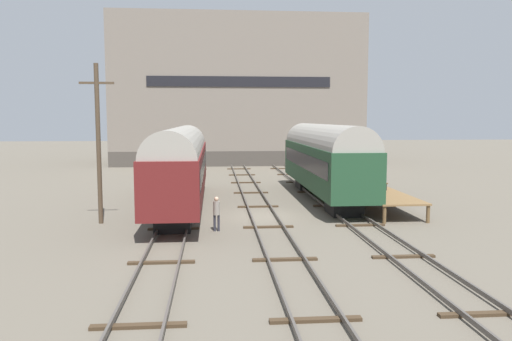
% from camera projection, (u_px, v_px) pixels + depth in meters
% --- Properties ---
extents(ground_plane, '(200.00, 200.00, 0.00)m').
position_uv_depth(ground_plane, '(263.00, 217.00, 28.74)').
color(ground_plane, '#60594C').
extents(track_left, '(2.60, 60.00, 0.26)m').
position_uv_depth(track_left, '(178.00, 215.00, 28.31)').
color(track_left, '#4C4742').
rests_on(track_left, ground).
extents(track_middle, '(2.60, 60.00, 0.26)m').
position_uv_depth(track_middle, '(263.00, 214.00, 28.72)').
color(track_middle, '#4C4742').
rests_on(track_middle, ground).
extents(track_right, '(2.60, 60.00, 0.26)m').
position_uv_depth(track_right, '(345.00, 213.00, 29.13)').
color(track_right, '#4C4742').
rests_on(track_right, ground).
extents(train_car_green, '(3.03, 16.80, 5.24)m').
position_uv_depth(train_car_green, '(324.00, 157.00, 34.58)').
color(train_car_green, black).
rests_on(train_car_green, ground).
extents(train_car_maroon, '(2.89, 18.94, 5.10)m').
position_uv_depth(train_car_maroon, '(181.00, 162.00, 31.28)').
color(train_car_maroon, black).
rests_on(train_car_maroon, ground).
extents(station_platform, '(2.72, 10.25, 1.05)m').
position_uv_depth(station_platform, '(377.00, 192.00, 31.73)').
color(station_platform, brown).
rests_on(station_platform, ground).
extents(bench, '(1.40, 0.40, 0.91)m').
position_uv_depth(bench, '(376.00, 182.00, 32.05)').
color(bench, brown).
rests_on(bench, station_platform).
extents(person_worker, '(0.32, 0.32, 1.75)m').
position_uv_depth(person_worker, '(216.00, 210.00, 24.90)').
color(person_worker, '#282833').
rests_on(person_worker, ground).
extents(utility_pole, '(1.80, 0.24, 8.51)m').
position_uv_depth(utility_pole, '(98.00, 141.00, 26.43)').
color(utility_pole, '#473828').
rests_on(utility_pole, ground).
extents(warehouse_building, '(30.46, 13.59, 17.99)m').
position_uv_depth(warehouse_building, '(237.00, 92.00, 64.61)').
color(warehouse_building, '#46403A').
rests_on(warehouse_building, ground).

